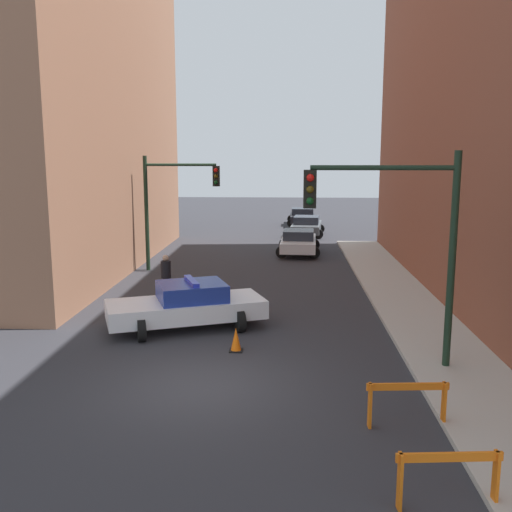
% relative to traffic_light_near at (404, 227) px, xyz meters
% --- Properties ---
extents(ground_plane, '(120.00, 120.00, 0.00)m').
position_rel_traffic_light_near_xyz_m(ground_plane, '(-4.73, -1.31, -3.53)').
color(ground_plane, '#2D2D33').
extents(sidewalk_right, '(2.40, 44.00, 0.12)m').
position_rel_traffic_light_near_xyz_m(sidewalk_right, '(1.47, -1.31, -3.47)').
color(sidewalk_right, '#B2ADA3').
rests_on(sidewalk_right, ground_plane).
extents(traffic_light_near, '(3.64, 0.35, 5.20)m').
position_rel_traffic_light_near_xyz_m(traffic_light_near, '(0.00, 0.00, 0.00)').
color(traffic_light_near, black).
rests_on(traffic_light_near, sidewalk_right).
extents(traffic_light_far, '(3.44, 0.35, 5.20)m').
position_rel_traffic_light_near_xyz_m(traffic_light_far, '(-8.03, 11.88, -0.13)').
color(traffic_light_far, black).
rests_on(traffic_light_far, ground_plane).
extents(police_car, '(5.05, 3.42, 1.52)m').
position_rel_traffic_light_near_xyz_m(police_car, '(-5.76, 3.08, -2.81)').
color(police_car, white).
rests_on(police_car, ground_plane).
extents(parked_car_near, '(2.41, 4.38, 1.31)m').
position_rel_traffic_light_near_xyz_m(parked_car_near, '(-2.13, 16.65, -2.86)').
color(parked_car_near, silver).
rests_on(parked_car_near, ground_plane).
extents(parked_car_mid, '(2.54, 4.45, 1.31)m').
position_rel_traffic_light_near_xyz_m(parked_car_mid, '(-1.47, 23.70, -2.86)').
color(parked_car_mid, '#474C51').
rests_on(parked_car_mid, ground_plane).
extents(parked_car_far, '(2.29, 4.31, 1.31)m').
position_rel_traffic_light_near_xyz_m(parked_car_far, '(-1.61, 29.58, -2.86)').
color(parked_car_far, black).
rests_on(parked_car_far, ground_plane).
extents(pedestrian_crossing, '(0.42, 0.42, 1.66)m').
position_rel_traffic_light_near_xyz_m(pedestrian_crossing, '(-7.14, 6.49, -2.67)').
color(pedestrian_crossing, '#474C66').
rests_on(pedestrian_crossing, ground_plane).
extents(barrier_front, '(1.60, 0.30, 0.90)m').
position_rel_traffic_light_near_xyz_m(barrier_front, '(-0.34, -5.69, -2.91)').
color(barrier_front, orange).
rests_on(barrier_front, ground_plane).
extents(barrier_mid, '(1.60, 0.29, 0.90)m').
position_rel_traffic_light_near_xyz_m(barrier_mid, '(-0.42, -3.09, -2.91)').
color(barrier_mid, orange).
rests_on(barrier_mid, ground_plane).
extents(traffic_cone, '(0.36, 0.36, 0.66)m').
position_rel_traffic_light_near_xyz_m(traffic_cone, '(-4.10, 1.08, -3.21)').
color(traffic_cone, black).
rests_on(traffic_cone, ground_plane).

